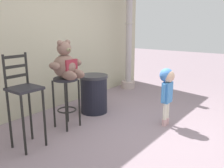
% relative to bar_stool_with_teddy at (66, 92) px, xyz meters
% --- Properties ---
extents(ground_plane, '(24.00, 24.00, 0.00)m').
position_rel_bar_stool_with_teddy_xyz_m(ground_plane, '(0.52, -1.16, -0.57)').
color(ground_plane, gray).
extents(building_wall, '(6.00, 0.30, 3.11)m').
position_rel_bar_stool_with_teddy_xyz_m(building_wall, '(0.52, 1.07, 0.98)').
color(building_wall, '#B4AE91').
rests_on(building_wall, ground_plane).
extents(bar_stool_with_teddy, '(0.38, 0.38, 0.81)m').
position_rel_bar_stool_with_teddy_xyz_m(bar_stool_with_teddy, '(0.00, 0.00, 0.00)').
color(bar_stool_with_teddy, '#242228').
rests_on(bar_stool_with_teddy, ground_plane).
extents(teddy_bear, '(0.56, 0.51, 0.58)m').
position_rel_bar_stool_with_teddy_xyz_m(teddy_bear, '(-0.00, -0.03, 0.45)').
color(teddy_bear, '#7C5D51').
rests_on(teddy_bear, bar_stool_with_teddy).
extents(child_walking, '(0.30, 0.24, 0.95)m').
position_rel_bar_stool_with_teddy_xyz_m(child_walking, '(1.02, -1.24, 0.11)').
color(child_walking, beige).
rests_on(child_walking, ground_plane).
extents(trash_bin, '(0.52, 0.52, 0.71)m').
position_rel_bar_stool_with_teddy_xyz_m(trash_bin, '(0.77, 0.10, -0.21)').
color(trash_bin, black).
rests_on(trash_bin, ground_plane).
extents(lamppost, '(0.36, 0.36, 2.85)m').
position_rel_bar_stool_with_teddy_xyz_m(lamppost, '(2.68, 0.58, 0.56)').
color(lamppost, '#B3A099').
rests_on(lamppost, ground_plane).
extents(bar_chair_empty, '(0.37, 0.37, 1.25)m').
position_rel_bar_stool_with_teddy_xyz_m(bar_chair_empty, '(-0.78, -0.06, 0.15)').
color(bar_chair_empty, '#242228').
rests_on(bar_chair_empty, ground_plane).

